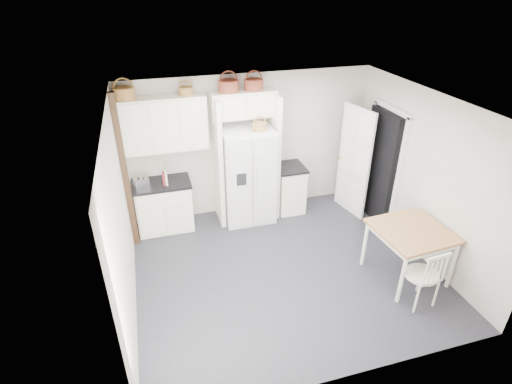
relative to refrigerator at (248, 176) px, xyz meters
name	(u,v)px	position (x,y,z in m)	size (l,w,h in m)	color
floor	(284,268)	(0.15, -1.62, -0.87)	(4.50, 4.50, 0.00)	#22232A
ceiling	(291,106)	(0.15, -1.62, 1.73)	(4.50, 4.50, 0.00)	white
wall_back	(250,145)	(0.15, 0.38, 0.43)	(4.50, 4.50, 0.00)	#B2AAA0
wall_left	(121,220)	(-2.10, -1.62, 0.43)	(4.00, 4.00, 0.00)	#B2AAA0
wall_right	(424,177)	(2.40, -1.62, 0.43)	(4.00, 4.00, 0.00)	#B2AAA0
refrigerator	(248,176)	(0.00, 0.00, 0.00)	(0.90, 0.73, 1.75)	white
base_cab_left	(164,206)	(-1.52, 0.08, -0.44)	(0.94, 0.60, 0.87)	white
base_cab_right	(289,189)	(0.84, 0.08, -0.44)	(0.50, 0.60, 0.87)	white
dining_table	(407,253)	(1.85, -2.26, -0.46)	(1.00, 1.00, 0.83)	#A15E30
windsor_chair	(422,274)	(1.69, -2.80, -0.39)	(0.47, 0.43, 0.97)	white
counter_left	(161,183)	(-1.52, 0.08, 0.02)	(0.98, 0.64, 0.04)	black
counter_right	(290,167)	(0.84, 0.08, 0.02)	(0.54, 0.64, 0.04)	black
toaster	(141,183)	(-1.84, -0.03, 0.12)	(0.24, 0.14, 0.17)	silver
cookbook_red	(164,179)	(-1.46, 0.00, 0.15)	(0.03, 0.14, 0.22)	maroon
cookbook_cream	(166,178)	(-1.43, 0.00, 0.16)	(0.04, 0.16, 0.24)	beige
basket_upper_a	(124,94)	(-1.89, 0.21, 1.57)	(0.33, 0.33, 0.19)	olive
basket_upper_c	(186,91)	(-0.95, 0.21, 1.54)	(0.22, 0.22, 0.13)	olive
basket_bridge_a	(229,86)	(-0.25, 0.21, 1.57)	(0.34, 0.34, 0.19)	maroon
basket_bridge_b	(254,85)	(0.18, 0.21, 1.57)	(0.32, 0.32, 0.18)	maroon
basket_fridge_b	(260,126)	(0.19, -0.10, 0.94)	(0.24, 0.24, 0.13)	olive
upper_cabinet	(164,124)	(-1.35, 0.21, 1.03)	(1.40, 0.34, 0.90)	white
bridge_cabinet	(244,104)	(0.00, 0.21, 1.25)	(1.12, 0.34, 0.45)	white
fridge_panel_left	(218,163)	(-0.51, 0.08, 0.28)	(0.08, 0.60, 2.30)	white
fridge_panel_right	(273,157)	(0.51, 0.08, 0.28)	(0.08, 0.60, 2.30)	white
trim_post	(125,175)	(-2.05, -0.27, 0.43)	(0.09, 0.09, 2.60)	black
doorway_void	(381,167)	(2.31, -0.62, 0.15)	(0.18, 0.85, 2.05)	black
door_slab	(354,162)	(1.95, -0.29, 0.15)	(0.80, 0.04, 2.05)	white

